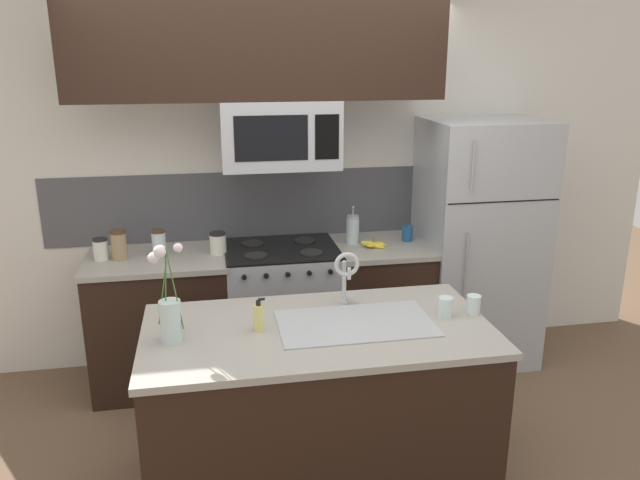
# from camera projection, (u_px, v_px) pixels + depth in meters

# --- Properties ---
(ground_plane) EXTENTS (10.00, 10.00, 0.00)m
(ground_plane) POSITION_uv_depth(u_px,v_px,m) (303.00, 445.00, 3.62)
(ground_plane) COLOR brown
(rear_partition) EXTENTS (5.20, 0.10, 2.60)m
(rear_partition) POSITION_uv_depth(u_px,v_px,m) (315.00, 180.00, 4.50)
(rear_partition) COLOR silver
(rear_partition) RESTS_ON ground
(splash_band) EXTENTS (3.16, 0.01, 0.48)m
(splash_band) POSITION_uv_depth(u_px,v_px,m) (275.00, 204.00, 4.44)
(splash_band) COLOR #4C4C51
(splash_band) RESTS_ON rear_partition
(back_counter_left) EXTENTS (0.91, 0.65, 0.91)m
(back_counter_left) POSITION_uv_depth(u_px,v_px,m) (161.00, 321.00, 4.19)
(back_counter_left) COLOR black
(back_counter_left) RESTS_ON ground
(back_counter_right) EXTENTS (0.67, 0.65, 0.91)m
(back_counter_right) POSITION_uv_depth(u_px,v_px,m) (379.00, 305.00, 4.46)
(back_counter_right) COLOR black
(back_counter_right) RESTS_ON ground
(stove_range) EXTENTS (0.76, 0.64, 0.93)m
(stove_range) POSITION_uv_depth(u_px,v_px,m) (283.00, 311.00, 4.33)
(stove_range) COLOR #A8AAAF
(stove_range) RESTS_ON ground
(microwave) EXTENTS (0.74, 0.40, 0.43)m
(microwave) POSITION_uv_depth(u_px,v_px,m) (280.00, 134.00, 3.95)
(microwave) COLOR #A8AAAF
(upper_cabinet_band) EXTENTS (2.28, 0.34, 0.60)m
(upper_cabinet_band) POSITION_uv_depth(u_px,v_px,m) (258.00, 49.00, 3.76)
(upper_cabinet_band) COLOR black
(refrigerator) EXTENTS (0.80, 0.74, 1.75)m
(refrigerator) POSITION_uv_depth(u_px,v_px,m) (477.00, 242.00, 4.48)
(refrigerator) COLOR #A8AAAF
(refrigerator) RESTS_ON ground
(storage_jar_tall) EXTENTS (0.09, 0.09, 0.14)m
(storage_jar_tall) POSITION_uv_depth(u_px,v_px,m) (101.00, 249.00, 3.99)
(storage_jar_tall) COLOR silver
(storage_jar_tall) RESTS_ON back_counter_left
(storage_jar_medium) EXTENTS (0.10, 0.10, 0.19)m
(storage_jar_medium) POSITION_uv_depth(u_px,v_px,m) (119.00, 245.00, 3.99)
(storage_jar_medium) COLOR #997F5B
(storage_jar_medium) RESTS_ON back_counter_left
(storage_jar_short) EXTENTS (0.09, 0.09, 0.17)m
(storage_jar_short) POSITION_uv_depth(u_px,v_px,m) (159.00, 243.00, 4.07)
(storage_jar_short) COLOR silver
(storage_jar_short) RESTS_ON back_counter_left
(storage_jar_squat) EXTENTS (0.11, 0.11, 0.14)m
(storage_jar_squat) POSITION_uv_depth(u_px,v_px,m) (218.00, 243.00, 4.10)
(storage_jar_squat) COLOR silver
(storage_jar_squat) RESTS_ON back_counter_left
(banana_bunch) EXTENTS (0.19, 0.12, 0.08)m
(banana_bunch) POSITION_uv_depth(u_px,v_px,m) (374.00, 244.00, 4.25)
(banana_bunch) COLOR yellow
(banana_bunch) RESTS_ON back_counter_right
(french_press) EXTENTS (0.09, 0.09, 0.27)m
(french_press) POSITION_uv_depth(u_px,v_px,m) (353.00, 229.00, 4.32)
(french_press) COLOR silver
(french_press) RESTS_ON back_counter_right
(coffee_tin) EXTENTS (0.08, 0.08, 0.11)m
(coffee_tin) POSITION_uv_depth(u_px,v_px,m) (407.00, 233.00, 4.39)
(coffee_tin) COLOR #1E5184
(coffee_tin) RESTS_ON back_counter_right
(island_counter) EXTENTS (1.69, 0.88, 0.91)m
(island_counter) POSITION_uv_depth(u_px,v_px,m) (318.00, 409.00, 3.16)
(island_counter) COLOR black
(island_counter) RESTS_ON ground
(kitchen_sink) EXTENTS (0.76, 0.44, 0.16)m
(kitchen_sink) POSITION_uv_depth(u_px,v_px,m) (355.00, 337.00, 3.08)
(kitchen_sink) COLOR #ADAFB5
(kitchen_sink) RESTS_ON island_counter
(sink_faucet) EXTENTS (0.14, 0.14, 0.31)m
(sink_faucet) POSITION_uv_depth(u_px,v_px,m) (346.00, 271.00, 3.21)
(sink_faucet) COLOR #B7BABF
(sink_faucet) RESTS_ON island_counter
(dish_soap_bottle) EXTENTS (0.06, 0.05, 0.16)m
(dish_soap_bottle) POSITION_uv_depth(u_px,v_px,m) (259.00, 317.00, 2.97)
(dish_soap_bottle) COLOR #DBCC75
(dish_soap_bottle) RESTS_ON island_counter
(drinking_glass) EXTENTS (0.07, 0.07, 0.10)m
(drinking_glass) POSITION_uv_depth(u_px,v_px,m) (445.00, 307.00, 3.14)
(drinking_glass) COLOR silver
(drinking_glass) RESTS_ON island_counter
(spare_glass) EXTENTS (0.07, 0.07, 0.10)m
(spare_glass) POSITION_uv_depth(u_px,v_px,m) (474.00, 304.00, 3.18)
(spare_glass) COLOR silver
(spare_glass) RESTS_ON island_counter
(flower_vase) EXTENTS (0.16, 0.13, 0.48)m
(flower_vase) POSITION_uv_depth(u_px,v_px,m) (170.00, 314.00, 2.85)
(flower_vase) COLOR silver
(flower_vase) RESTS_ON island_counter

